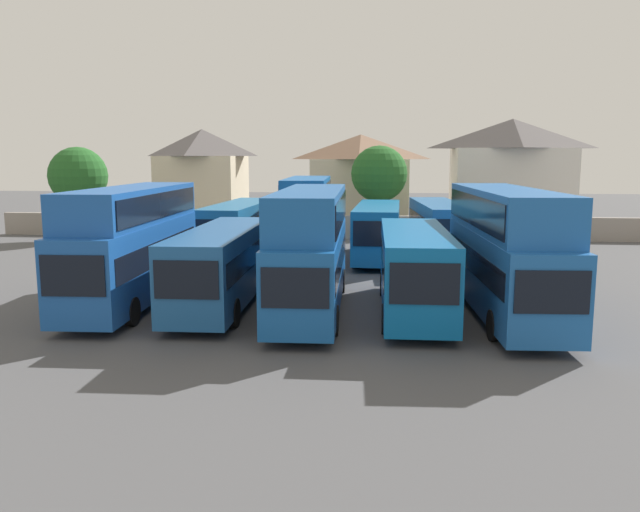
% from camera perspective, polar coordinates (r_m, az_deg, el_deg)
% --- Properties ---
extents(ground, '(140.00, 140.00, 0.00)m').
position_cam_1_polar(ground, '(43.95, 1.89, 0.70)').
color(ground, '#4C4C4F').
extents(depot_boundary_wall, '(56.00, 0.50, 1.80)m').
position_cam_1_polar(depot_boundary_wall, '(49.34, 2.30, 2.65)').
color(depot_boundary_wall, gray).
rests_on(depot_boundary_wall, ground).
extents(bus_1, '(3.00, 11.64, 5.03)m').
position_cam_1_polar(bus_1, '(28.18, -16.57, 1.51)').
color(bus_1, '#1A51A6').
rests_on(bus_1, ground).
extents(bus_2, '(2.82, 10.80, 3.31)m').
position_cam_1_polar(bus_2, '(26.91, -8.85, -0.57)').
color(bus_2, '#1C5494').
rests_on(bus_2, ground).
extents(bus_3, '(2.82, 11.80, 4.98)m').
position_cam_1_polar(bus_3, '(25.80, -0.84, 1.17)').
color(bus_3, '#1653A0').
rests_on(bus_3, ground).
extents(bus_4, '(2.75, 10.19, 3.40)m').
position_cam_1_polar(bus_4, '(25.64, 8.54, -0.93)').
color(bus_4, '#0C5EA6').
rests_on(bus_4, ground).
extents(bus_5, '(3.17, 11.88, 5.06)m').
position_cam_1_polar(bus_5, '(26.05, 16.43, 0.97)').
color(bus_5, '#1B59A7').
rests_on(bus_5, ground).
extents(bus_6, '(2.86, 11.01, 3.45)m').
position_cam_1_polar(bus_6, '(39.86, -7.25, 2.64)').
color(bus_6, '#1D659C').
rests_on(bus_6, ground).
extents(bus_7, '(2.97, 10.30, 5.03)m').
position_cam_1_polar(bus_7, '(39.12, -1.15, 3.85)').
color(bus_7, '#1155A5').
rests_on(bus_7, ground).
extents(bus_8, '(2.91, 10.46, 3.38)m').
position_cam_1_polar(bus_8, '(39.01, 5.24, 2.48)').
color(bus_8, '#1462A1').
rests_on(bus_8, ground).
extents(bus_9, '(3.18, 10.91, 3.54)m').
position_cam_1_polar(bus_9, '(39.50, 10.69, 2.56)').
color(bus_9, '#1B5898').
rests_on(bus_9, ground).
extents(house_terrace_left, '(7.61, 8.09, 8.91)m').
position_cam_1_polar(house_terrace_left, '(61.40, -10.55, 7.15)').
color(house_terrace_left, beige).
rests_on(house_terrace_left, ground).
extents(house_terrace_centre, '(9.18, 7.59, 8.37)m').
position_cam_1_polar(house_terrace_centre, '(59.26, 3.68, 6.96)').
color(house_terrace_centre, beige).
rests_on(house_terrace_centre, ground).
extents(house_terrace_right, '(10.61, 6.69, 9.64)m').
position_cam_1_polar(house_terrace_right, '(59.09, 16.88, 7.22)').
color(house_terrace_right, silver).
rests_on(house_terrace_right, ground).
extents(tree_left_of_lot, '(4.36, 4.36, 7.07)m').
position_cam_1_polar(tree_left_of_lot, '(51.35, -21.04, 6.76)').
color(tree_left_of_lot, brown).
rests_on(tree_left_of_lot, ground).
extents(tree_behind_wall, '(4.54, 4.54, 7.24)m').
position_cam_1_polar(tree_behind_wall, '(51.48, 5.38, 7.40)').
color(tree_behind_wall, brown).
rests_on(tree_behind_wall, ground).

